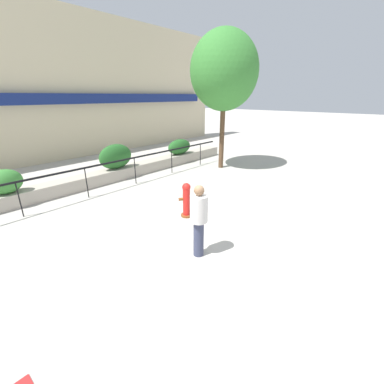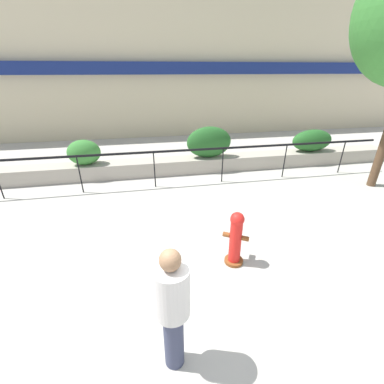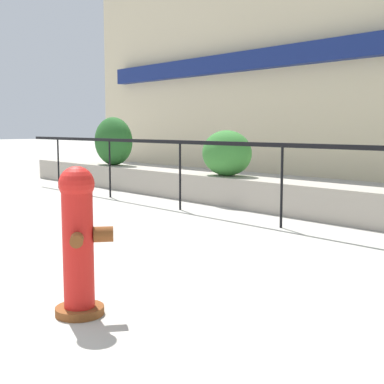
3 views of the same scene
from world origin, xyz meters
name	(u,v)px [view 1 (image 1 of 3)]	position (x,y,z in m)	size (l,w,h in m)	color
ground_plane	(186,245)	(0.00, 0.00, 0.00)	(120.00, 120.00, 0.00)	#B2ADA3
building_facade	(5,85)	(0.00, 11.98, 3.99)	(30.00, 1.36, 8.00)	beige
planter_wall_low	(74,185)	(0.00, 6.00, 0.25)	(18.00, 0.70, 0.50)	#ADA393
fence_railing_segment	(85,171)	(0.00, 4.90, 1.02)	(15.00, 0.05, 1.15)	black
hedge_bush_1	(5,182)	(-2.17, 6.00, 0.91)	(1.04, 0.70, 0.81)	#387F33
hedge_bush_2	(116,157)	(1.97, 6.00, 1.04)	(1.56, 0.66, 1.07)	#235B23
hedge_bush_3	(179,147)	(5.96, 6.00, 0.90)	(1.56, 0.68, 0.81)	#235B23
fire_hydrant	(186,200)	(1.25, 1.14, 0.55)	(0.48, 0.48, 1.08)	brown
street_tree	(224,71)	(6.70, 3.73, 4.57)	(3.38, 3.04, 6.36)	brown
pedestrian	(199,217)	(-0.09, -0.48, 0.99)	(0.55, 0.55, 1.73)	#383D56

